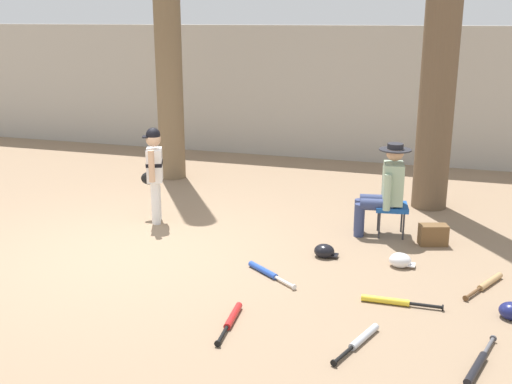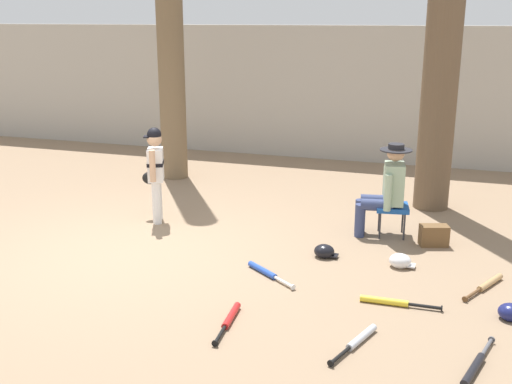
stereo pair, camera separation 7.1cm
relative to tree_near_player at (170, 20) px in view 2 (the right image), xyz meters
name	(u,v)px [view 2 (the right image)]	position (x,y,z in m)	size (l,w,h in m)	color
ground_plane	(129,252)	(1.04, -3.45, -2.66)	(60.00, 60.00, 0.00)	#897056
concrete_back_wall	(272,91)	(1.04, 2.39, -1.37)	(18.00, 0.36, 2.56)	#ADA89E
tree_near_player	(170,20)	(0.00, 0.00, 0.00)	(0.60, 0.60, 5.90)	brown
tree_behind_spectator	(443,43)	(4.36, -0.44, -0.29)	(0.73, 0.73, 5.46)	brown
young_ballplayer	(155,169)	(0.82, -2.29, -1.91)	(0.46, 0.55, 1.31)	white
folding_stool	(392,208)	(3.95, -1.87, -2.29)	(0.46, 0.46, 0.41)	#194C9E
seated_spectator	(386,187)	(3.85, -1.89, -2.02)	(0.68, 0.54, 1.20)	navy
handbag_beside_stool	(434,235)	(4.48, -2.07, -2.53)	(0.34, 0.18, 0.26)	brown
bat_blue_youth	(266,272)	(2.79, -3.58, -2.62)	(0.66, 0.51, 0.07)	#2347AD
bat_black_composite	(475,366)	(4.94, -4.84, -2.62)	(0.28, 0.80, 0.07)	black
bat_yellow_trainer	(390,302)	(4.17, -3.89, -2.62)	(0.78, 0.08, 0.07)	yellow
bat_red_barrel	(230,319)	(2.80, -4.70, -2.62)	(0.13, 0.75, 0.07)	red
bat_wood_tan	(487,284)	(5.08, -3.16, -2.62)	(0.42, 0.74, 0.07)	tan
bat_aluminum_silver	(358,340)	(3.99, -4.72, -2.62)	(0.31, 0.74, 0.07)	#B7BCC6
batting_helmet_black	(324,251)	(3.29, -2.86, -2.59)	(0.28, 0.22, 0.16)	black
batting_helmet_white	(400,261)	(4.16, -2.89, -2.58)	(0.29, 0.22, 0.17)	silver
batting_helmet_navy	(512,312)	(5.27, -3.83, -2.59)	(0.28, 0.22, 0.16)	navy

